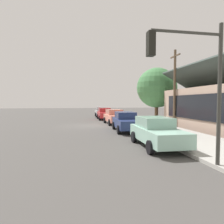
# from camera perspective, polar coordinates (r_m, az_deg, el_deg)

# --- Properties ---
(ground_plane) EXTENTS (120.00, 120.00, 0.00)m
(ground_plane) POSITION_cam_1_polar(r_m,az_deg,el_deg) (20.68, -6.42, -3.91)
(ground_plane) COLOR #4C4947
(sidewalk_curb) EXTENTS (60.00, 4.20, 0.16)m
(sidewalk_curb) POSITION_cam_1_polar(r_m,az_deg,el_deg) (21.81, 8.44, -3.36)
(sidewalk_curb) COLOR #B2AFA8
(sidewalk_curb) RESTS_ON ground
(car_silver) EXTENTS (4.93, 2.16, 1.59)m
(car_silver) POSITION_cam_1_polar(r_m,az_deg,el_deg) (33.36, -3.11, 0.09)
(car_silver) COLOR silver
(car_silver) RESTS_ON ground
(car_cherry) EXTENTS (4.40, 2.02, 1.59)m
(car_cherry) POSITION_cam_1_polar(r_m,az_deg,el_deg) (27.92, -2.09, -0.45)
(car_cherry) COLOR red
(car_cherry) RESTS_ON ground
(car_coral) EXTENTS (4.52, 2.10, 1.59)m
(car_coral) POSITION_cam_1_polar(r_m,az_deg,el_deg) (22.17, 0.81, -1.32)
(car_coral) COLOR #EA8C75
(car_coral) RESTS_ON ground
(car_navy) EXTENTS (4.58, 2.13, 1.59)m
(car_navy) POSITION_cam_1_polar(r_m,az_deg,el_deg) (16.83, 3.98, -2.67)
(car_navy) COLOR navy
(car_navy) RESTS_ON ground
(car_seafoam) EXTENTS (4.59, 2.11, 1.59)m
(car_seafoam) POSITION_cam_1_polar(r_m,az_deg,el_deg) (11.27, 12.48, -5.48)
(car_seafoam) COLOR #9ED1BC
(car_seafoam) RESTS_ON ground
(shade_tree) EXTENTS (5.00, 5.00, 6.71)m
(shade_tree) POSITION_cam_1_polar(r_m,az_deg,el_deg) (26.08, 12.55, 6.69)
(shade_tree) COLOR brown
(shade_tree) RESTS_ON ground
(traffic_light_main) EXTENTS (0.37, 2.79, 5.20)m
(traffic_light_main) POSITION_cam_1_polar(r_m,az_deg,el_deg) (7.61, 21.89, 10.60)
(traffic_light_main) COLOR #383833
(traffic_light_main) RESTS_ON ground
(utility_pole_wooden) EXTENTS (1.80, 0.24, 7.50)m
(utility_pole_wooden) POSITION_cam_1_polar(r_m,az_deg,el_deg) (20.79, 17.32, 6.86)
(utility_pole_wooden) COLOR brown
(utility_pole_wooden) RESTS_ON ground
(fire_hydrant_red) EXTENTS (0.22, 0.22, 0.71)m
(fire_hydrant_red) POSITION_cam_1_polar(r_m,az_deg,el_deg) (13.63, 14.25, -5.40)
(fire_hydrant_red) COLOR red
(fire_hydrant_red) RESTS_ON sidewalk_curb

